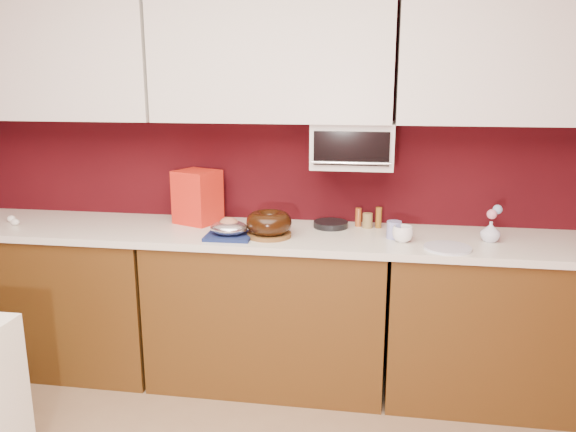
{
  "coord_description": "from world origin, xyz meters",
  "views": [
    {
      "loc": [
        0.58,
        -1.04,
        1.72
      ],
      "look_at": [
        0.13,
        1.84,
        1.02
      ],
      "focal_mm": 35.0,
      "sensor_mm": 36.0,
      "label": 1
    }
  ],
  "objects_px": {
    "bundt_cake": "(269,222)",
    "blue_jar": "(394,230)",
    "foil_ham_nest": "(229,228)",
    "coffee_mug": "(403,232)",
    "toaster_oven": "(353,145)",
    "flower_vase": "(491,230)",
    "pandoro_box": "(198,197)"
  },
  "relations": [
    {
      "from": "bundt_cake",
      "to": "blue_jar",
      "type": "relative_size",
      "value": 2.64
    },
    {
      "from": "foil_ham_nest",
      "to": "bundt_cake",
      "type": "bearing_deg",
      "value": 13.85
    },
    {
      "from": "bundt_cake",
      "to": "coffee_mug",
      "type": "height_order",
      "value": "bundt_cake"
    },
    {
      "from": "toaster_oven",
      "to": "bundt_cake",
      "type": "relative_size",
      "value": 1.82
    },
    {
      "from": "coffee_mug",
      "to": "flower_vase",
      "type": "bearing_deg",
      "value": 9.73
    },
    {
      "from": "toaster_oven",
      "to": "foil_ham_nest",
      "type": "bearing_deg",
      "value": -153.68
    },
    {
      "from": "toaster_oven",
      "to": "coffee_mug",
      "type": "distance_m",
      "value": 0.57
    },
    {
      "from": "pandoro_box",
      "to": "bundt_cake",
      "type": "bearing_deg",
      "value": -4.1
    },
    {
      "from": "pandoro_box",
      "to": "coffee_mug",
      "type": "relative_size",
      "value": 3.02
    },
    {
      "from": "coffee_mug",
      "to": "bundt_cake",
      "type": "bearing_deg",
      "value": -179.1
    },
    {
      "from": "blue_jar",
      "to": "flower_vase",
      "type": "height_order",
      "value": "flower_vase"
    },
    {
      "from": "pandoro_box",
      "to": "coffee_mug",
      "type": "bearing_deg",
      "value": 11.94
    },
    {
      "from": "pandoro_box",
      "to": "blue_jar",
      "type": "distance_m",
      "value": 1.16
    },
    {
      "from": "foil_ham_nest",
      "to": "coffee_mug",
      "type": "height_order",
      "value": "coffee_mug"
    },
    {
      "from": "flower_vase",
      "to": "bundt_cake",
      "type": "bearing_deg",
      "value": -175.63
    },
    {
      "from": "coffee_mug",
      "to": "blue_jar",
      "type": "distance_m",
      "value": 0.08
    },
    {
      "from": "pandoro_box",
      "to": "flower_vase",
      "type": "xyz_separation_m",
      "value": [
        1.64,
        -0.16,
        -0.09
      ]
    },
    {
      "from": "pandoro_box",
      "to": "flower_vase",
      "type": "relative_size",
      "value": 2.54
    },
    {
      "from": "pandoro_box",
      "to": "flower_vase",
      "type": "distance_m",
      "value": 1.65
    },
    {
      "from": "toaster_oven",
      "to": "foil_ham_nest",
      "type": "height_order",
      "value": "toaster_oven"
    },
    {
      "from": "blue_jar",
      "to": "coffee_mug",
      "type": "bearing_deg",
      "value": -56.12
    },
    {
      "from": "foil_ham_nest",
      "to": "pandoro_box",
      "type": "distance_m",
      "value": 0.41
    },
    {
      "from": "toaster_oven",
      "to": "pandoro_box",
      "type": "xyz_separation_m",
      "value": [
        -0.9,
        -0.02,
        -0.32
      ]
    },
    {
      "from": "toaster_oven",
      "to": "flower_vase",
      "type": "distance_m",
      "value": 0.86
    },
    {
      "from": "coffee_mug",
      "to": "blue_jar",
      "type": "relative_size",
      "value": 1.1
    },
    {
      "from": "blue_jar",
      "to": "flower_vase",
      "type": "relative_size",
      "value": 0.76
    },
    {
      "from": "toaster_oven",
      "to": "pandoro_box",
      "type": "height_order",
      "value": "toaster_oven"
    },
    {
      "from": "toaster_oven",
      "to": "foil_ham_nest",
      "type": "xyz_separation_m",
      "value": [
        -0.64,
        -0.31,
        -0.42
      ]
    },
    {
      "from": "toaster_oven",
      "to": "flower_vase",
      "type": "bearing_deg",
      "value": -13.28
    },
    {
      "from": "pandoro_box",
      "to": "blue_jar",
      "type": "height_order",
      "value": "pandoro_box"
    },
    {
      "from": "bundt_cake",
      "to": "foil_ham_nest",
      "type": "height_order",
      "value": "bundt_cake"
    },
    {
      "from": "foil_ham_nest",
      "to": "coffee_mug",
      "type": "distance_m",
      "value": 0.92
    }
  ]
}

